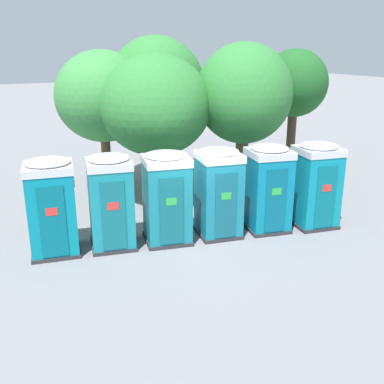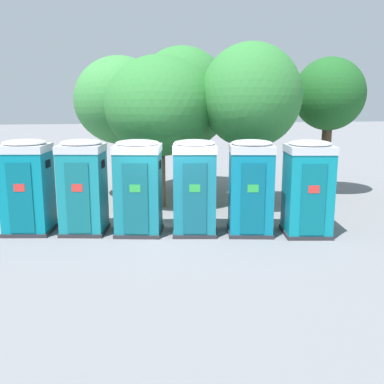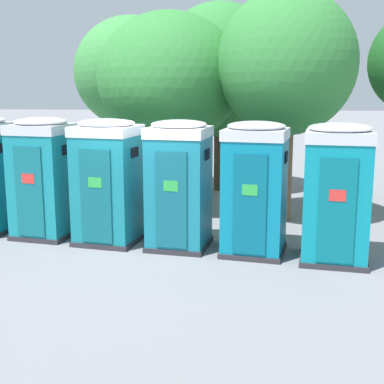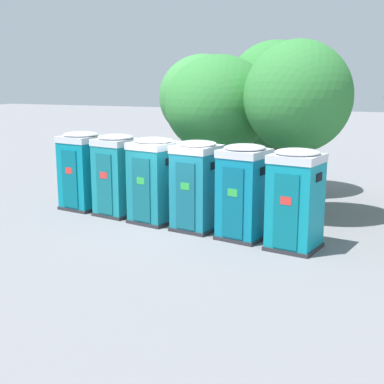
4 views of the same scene
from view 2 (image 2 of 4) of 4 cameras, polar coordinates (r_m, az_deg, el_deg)
ground_plane at (r=12.39m, az=-3.17°, el=-5.07°), size 120.00×120.00×0.00m
portapotty_0 at (r=12.86m, az=-20.17°, el=0.72°), size 1.39×1.37×2.54m
portapotty_1 at (r=12.41m, az=-13.67°, el=0.73°), size 1.36×1.39×2.54m
portapotty_2 at (r=12.06m, az=-6.83°, el=0.68°), size 1.43×1.41×2.54m
portapotty_3 at (r=11.99m, az=0.32°, el=0.69°), size 1.33×1.37×2.54m
portapotty_4 at (r=12.08m, az=7.45°, el=0.67°), size 1.37×1.40×2.54m
portapotty_5 at (r=12.25m, az=14.48°, el=0.56°), size 1.37×1.37×2.54m
street_tree_0 at (r=17.82m, az=-1.23°, el=11.79°), size 3.77×3.77×5.59m
street_tree_1 at (r=16.49m, az=-9.13°, el=11.35°), size 3.23×3.23×5.09m
street_tree_2 at (r=14.60m, az=7.49°, el=11.90°), size 3.19×3.19×5.34m
street_tree_3 at (r=14.89m, az=-4.06°, el=10.80°), size 3.60×3.60×4.99m
street_tree_4 at (r=17.67m, az=17.02°, el=11.66°), size 2.62×2.62×5.11m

